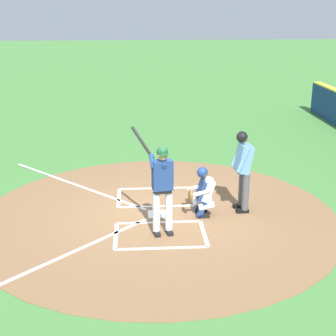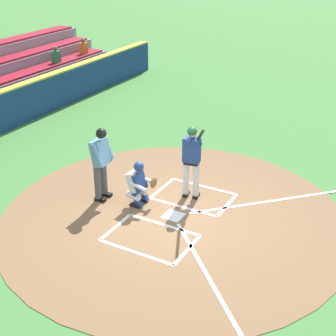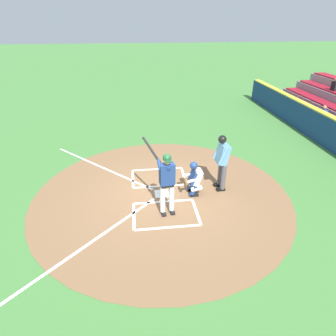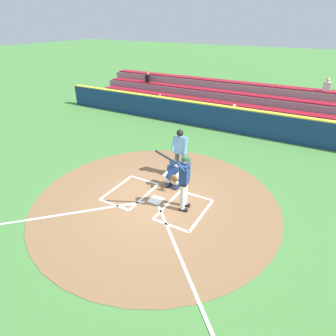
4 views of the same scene
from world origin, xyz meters
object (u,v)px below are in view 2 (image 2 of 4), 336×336
(batter, at_px, (192,157))
(catcher, at_px, (139,182))
(plate_umpire, at_px, (101,159))
(baseball, at_px, (189,204))

(batter, bearing_deg, catcher, -47.07)
(plate_umpire, height_order, baseball, plate_umpire)
(catcher, distance_m, plate_umpire, 1.06)
(batter, relative_size, baseball, 28.76)
(baseball, bearing_deg, batter, -160.46)
(plate_umpire, relative_size, baseball, 25.20)
(batter, bearing_deg, baseball, 19.54)
(catcher, relative_size, plate_umpire, 0.61)
(catcher, bearing_deg, batter, 132.93)
(batter, relative_size, plate_umpire, 1.14)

